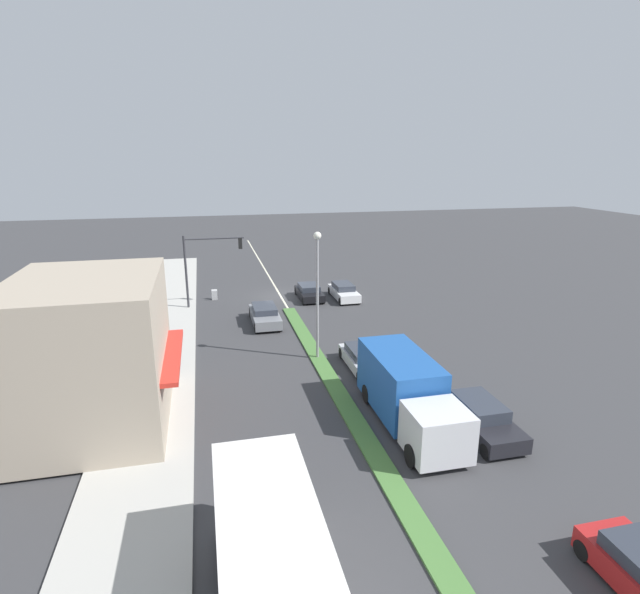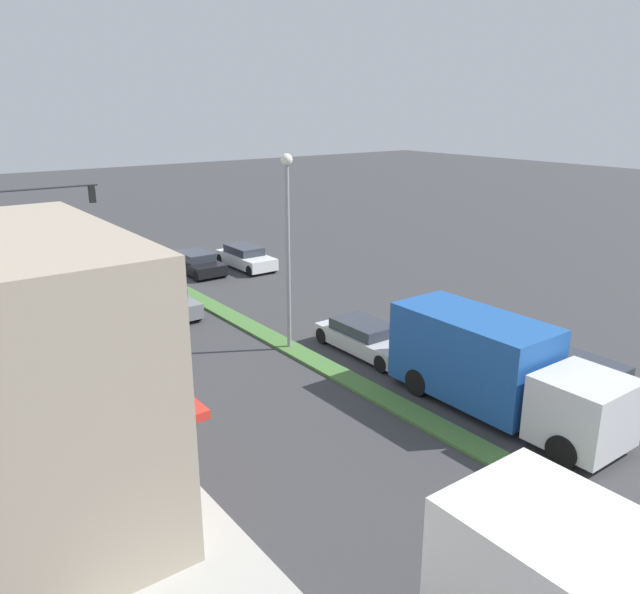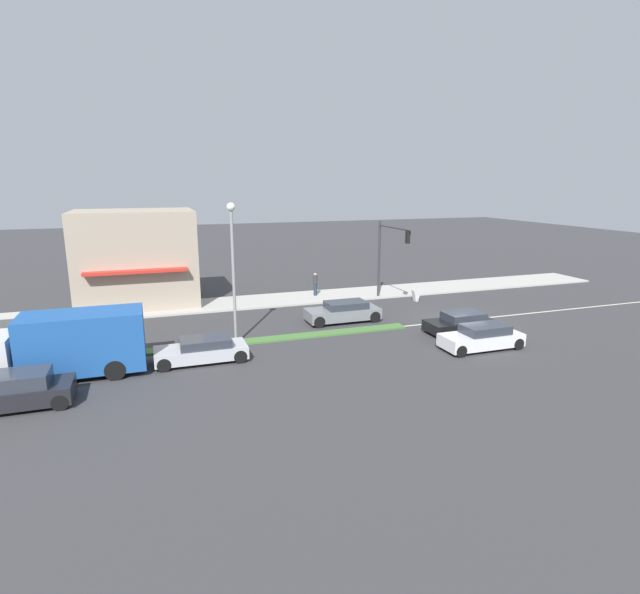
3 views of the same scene
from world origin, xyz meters
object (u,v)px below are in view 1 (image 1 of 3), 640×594
Objects in this scene: warning_aframe_sign at (215,295)px; delivery_truck at (407,392)px; suv_black at (309,292)px; suv_grey at (265,315)px; traffic_signal_main at (204,259)px; pedestrian at (161,314)px; sedan_silver at (364,359)px; sedan_dark at (480,417)px; van_white at (344,292)px; street_lamp at (317,279)px.

delivery_truck is at bearing 109.23° from warning_aframe_sign.
suv_grey is at bearing 51.46° from suv_black.
traffic_signal_main is at bearing 3.88° from suv_black.
pedestrian is 14.94m from sedan_silver.
delivery_truck is 3.26m from sedan_dark.
van_white is at bearing -163.01° from pedestrian.
delivery_truck is at bearing -27.55° from sedan_dark.
suv_black is (-11.45, -5.00, -0.46)m from pedestrian.
suv_black is 22.23m from sedan_dark.
warning_aframe_sign is at bearing -107.42° from traffic_signal_main.
warning_aframe_sign is at bearing -10.73° from suv_black.
pedestrian is at bearing -39.97° from sedan_silver.
street_lamp is at bearing 80.08° from suv_black.
suv_black is (0.00, -20.59, -0.90)m from delivery_truck.
delivery_truck reaches higher than van_white.
suv_grey is 1.05× the size of sedan_silver.
street_lamp is at bearing 107.31° from suv_grey.
sedan_dark is (-2.80, 22.05, 0.09)m from suv_black.
van_white is (-2.80, 0.64, 0.04)m from suv_black.
suv_black reaches higher than sedan_silver.
van_white is at bearing -112.72° from street_lamp.
suv_grey is at bearing 175.72° from pedestrian.
sedan_dark is at bearing 114.05° from warning_aframe_sign.
delivery_truck is 20.16m from van_white.
pedestrian reaches higher than warning_aframe_sign.
street_lamp is 5.15m from sedan_silver.
suv_grey is 1.14× the size of suv_black.
warning_aframe_sign is 7.72m from suv_grey.
van_white is (-7.20, -4.88, -0.01)m from suv_grey.
sedan_dark is (-5.00, 9.47, -4.12)m from street_lamp.
van_white is 0.98× the size of sedan_silver.
van_white is at bearing -90.00° from sedan_dark.
traffic_signal_main is 16.65m from sedan_silver.
delivery_truck is 20.61m from suv_black.
street_lamp is at bearing 111.36° from warning_aframe_sign.
suv_black is at bearing 169.27° from warning_aframe_sign.
van_white is (0.00, -21.41, -0.05)m from sedan_dark.
suv_grey is 18.03m from sedan_dark.
sedan_dark is at bearing 90.00° from van_white.
warning_aframe_sign is 0.11× the size of delivery_truck.
pedestrian is at bearing 23.58° from suv_black.
pedestrian reaches higher than van_white.
suv_grey is at bearing -73.72° from delivery_truck.
suv_black is at bearing -176.12° from traffic_signal_main.
sedan_dark reaches higher than sedan_silver.
street_lamp reaches higher than traffic_signal_main.
sedan_dark is at bearing 97.24° from suv_black.
traffic_signal_main is 1.41× the size of suv_black.
sedan_dark is (-11.12, 21.49, -3.24)m from traffic_signal_main.
suv_black is at bearing -90.00° from delivery_truck.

